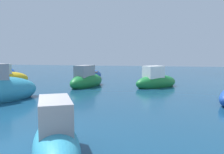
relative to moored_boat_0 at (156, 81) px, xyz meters
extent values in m
plane|color=navy|center=(-2.75, -11.49, -0.41)|extent=(80.00, 80.00, 0.00)
ellipsoid|color=#197233|center=(0.03, 0.03, -0.12)|extent=(3.18, 3.15, 1.06)
cube|color=white|center=(-0.16, -0.15, 0.60)|extent=(1.47, 1.46, 0.80)
ellipsoid|color=gold|center=(-10.79, -0.61, -0.09)|extent=(2.81, 3.57, 1.16)
cube|color=beige|center=(-10.93, -0.85, 0.66)|extent=(1.26, 1.34, 0.80)
ellipsoid|color=#197233|center=(-4.59, -0.60, -0.10)|extent=(2.03, 3.76, 1.14)
cube|color=gray|center=(-4.65, -0.88, 0.64)|extent=(1.09, 1.59, 0.79)
ellipsoid|color=#1E479E|center=(-5.69, 4.07, -0.13)|extent=(1.44, 3.62, 1.03)
cube|color=brown|center=(-5.69, 4.07, 0.22)|extent=(0.97, 0.78, 0.08)
ellipsoid|color=teal|center=(-1.65, -11.44, -0.17)|extent=(2.37, 3.29, 0.87)
cube|color=gray|center=(-1.77, -11.21, 0.44)|extent=(1.27, 1.58, 0.71)
camera|label=1|loc=(0.56, -15.96, 1.76)|focal=38.39mm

